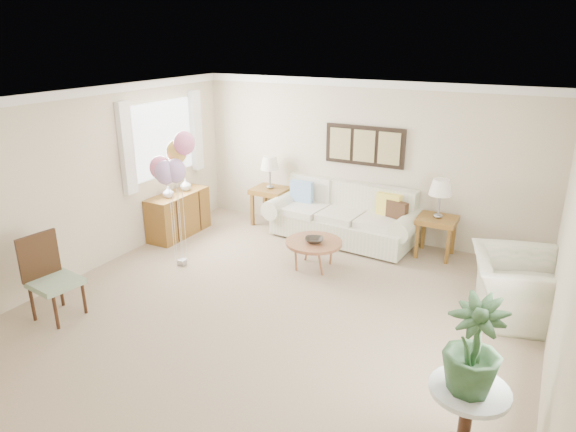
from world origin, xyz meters
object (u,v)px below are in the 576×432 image
object	(u,v)px
sofa	(344,218)
accent_chair	(50,275)
coffee_table	(314,243)
balloon_cluster	(172,162)
armchair	(517,287)

from	to	relation	value
sofa	accent_chair	bearing A→B (deg)	-119.09
sofa	coffee_table	size ratio (longest dim) A/B	3.13
accent_chair	balloon_cluster	distance (m)	2.17
sofa	balloon_cluster	distance (m)	3.02
armchair	balloon_cluster	bearing A→B (deg)	85.83
sofa	coffee_table	bearing A→B (deg)	-88.75
balloon_cluster	armchair	bearing A→B (deg)	9.66
accent_chair	coffee_table	bearing A→B (deg)	50.55
balloon_cluster	coffee_table	bearing A→B (deg)	25.71
accent_chair	balloon_cluster	bearing A→B (deg)	76.74
accent_chair	sofa	bearing A→B (deg)	60.91
sofa	balloon_cluster	world-z (taller)	balloon_cluster
sofa	balloon_cluster	xyz separation A→B (m)	(-1.77, -2.12, 1.22)
accent_chair	balloon_cluster	world-z (taller)	balloon_cluster
coffee_table	balloon_cluster	distance (m)	2.33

